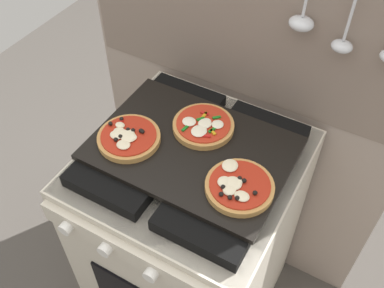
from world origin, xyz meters
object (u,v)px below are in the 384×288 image
Objects in this scene: stove at (192,236)px; pizza_left at (128,137)px; baking_tray at (192,148)px; pizza_right at (239,186)px; pizza_center at (203,126)px.

pizza_left is at bearing -158.38° from stove.
baking_tray is at bearing 90.00° from stove.
baking_tray is 0.19m from pizza_right.
stove is 0.51m from pizza_right.
pizza_right reaches higher than stove.
pizza_center reaches higher than stove.
pizza_left is 0.34m from pizza_right.
pizza_right is at bearing -0.52° from pizza_left.
pizza_right reaches higher than baking_tray.
stove is 5.12× the size of pizza_center.
pizza_left is (-0.17, -0.07, 0.48)m from stove.
pizza_right is at bearing -39.05° from pizza_center.
baking_tray is at bearing -85.41° from pizza_center.
pizza_left reaches higher than stove.
baking_tray is at bearing 22.11° from pizza_left.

